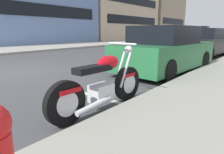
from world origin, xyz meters
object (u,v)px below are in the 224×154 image
Objects in this scene: parked_car_across_street at (203,43)px; crossing_truck at (206,34)px; parked_motorcycle at (102,86)px; parked_car_second_in_row at (166,51)px; car_opposite_curb at (145,37)px.

crossing_truck is at bearing 17.86° from parked_car_across_street.
parked_car_second_in_row is (3.90, 0.66, 0.26)m from parked_motorcycle.
crossing_truck is at bearing 14.99° from parked_car_second_in_row.
car_opposite_curb is (-11.35, 3.13, -0.25)m from crossing_truck.
car_opposite_curb reaches higher than parked_motorcycle.
crossing_truck is (28.22, 5.76, 0.49)m from parked_motorcycle.
parked_car_second_in_row is at bearing 11.62° from parked_motorcycle.
crossing_truck reaches higher than parked_car_second_in_row.
crossing_truck reaches higher than parked_car_across_street.
parked_car_across_street reaches higher than car_opposite_curb.
parked_motorcycle is 9.12m from parked_car_across_street.
parked_car_second_in_row is at bearing 36.64° from car_opposite_curb.
parked_car_second_in_row is 15.36m from car_opposite_curb.
parked_car_second_in_row reaches higher than car_opposite_curb.
parked_motorcycle is 0.46× the size of car_opposite_curb.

